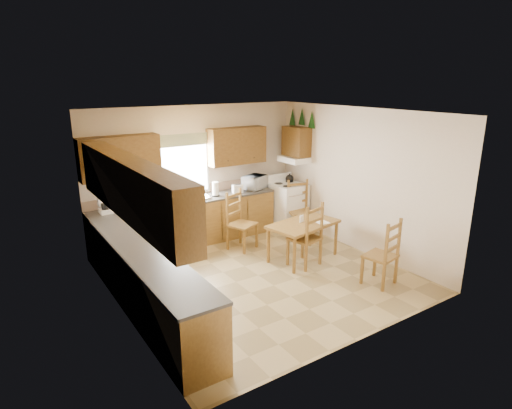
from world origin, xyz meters
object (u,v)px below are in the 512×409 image
microwave (255,182)px  chair_far_right (301,209)px  stove (288,207)px  chair_near_right (381,252)px  dining_table (303,241)px  chair_near_left (305,234)px  chair_far_left (242,221)px

microwave → chair_far_right: bearing=-73.9°
stove → chair_near_right: (-0.42, -2.95, 0.06)m
stove → dining_table: size_ratio=0.76×
stove → microwave: microwave is taller
chair_near_left → chair_near_right: 1.34m
chair_near_right → chair_far_left: chair_far_left is taller
chair_near_right → chair_far_right: chair_far_right is taller
microwave → chair_near_right: microwave is taller
microwave → chair_near_left: microwave is taller
stove → chair_far_right: chair_far_right is taller
chair_near_right → chair_far_left: (-1.05, 2.48, 0.02)m
microwave → dining_table: bearing=-117.1°
stove → chair_far_left: size_ratio=0.86×
microwave → chair_near_left: size_ratio=0.41×
stove → chair_near_right: chair_near_right is taller
dining_table → chair_far_right: size_ratio=1.14×
chair_near_right → stove: bearing=-109.9°
dining_table → chair_far_left: size_ratio=1.14×
dining_table → chair_near_left: bearing=-134.6°
chair_far_right → dining_table: bearing=-109.8°
chair_near_left → chair_far_right: size_ratio=1.01×
dining_table → chair_near_right: (0.38, -1.46, 0.20)m
dining_table → chair_near_right: bearing=-85.4°
microwave → chair_near_left: (-0.29, -2.03, -0.49)m
microwave → dining_table: (-0.14, -1.80, -0.72)m
chair_near_right → chair_far_left: size_ratio=0.97×
dining_table → chair_far_left: 1.24m
chair_far_left → chair_far_right: chair_far_right is taller
dining_table → chair_far_right: bearing=42.7°
chair_near_right → chair_far_right: 2.50m
dining_table → chair_far_right: (0.77, 1.02, 0.22)m
chair_far_right → chair_near_left: bearing=-109.3°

